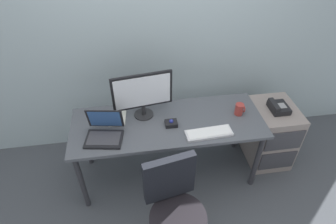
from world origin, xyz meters
The scene contains 12 objects.
ground_plane centered at (0.00, 0.00, 0.00)m, with size 8.00×8.00×0.00m, color #44474D.
back_wall centered at (0.00, 0.68, 1.40)m, with size 6.00×0.10×2.80m, color #9DB0B5.
desk centered at (0.00, 0.00, 0.65)m, with size 1.77×0.66×0.72m.
file_cabinet centered at (1.11, 0.08, 0.34)m, with size 0.42×0.53×0.68m.
desk_phone centered at (1.10, 0.06, 0.71)m, with size 0.17×0.20×0.09m.
office_chair centered at (-0.06, -0.75, 0.42)m, with size 0.52×0.52×0.92m.
monitor_main centered at (-0.21, 0.13, 0.98)m, with size 0.54×0.18×0.45m.
keyboard centered at (0.33, -0.21, 0.74)m, with size 0.42×0.16×0.03m.
laptop centered at (-0.57, -0.10, 0.78)m, with size 0.35×0.32×0.24m.
trackball_mouse centered at (0.02, -0.04, 0.74)m, with size 0.11×0.09×0.07m.
coffee_mug centered at (0.68, 0.02, 0.78)m, with size 0.09×0.08×0.11m.
paper_notepad centered at (-0.46, 0.12, 0.73)m, with size 0.15×0.21×0.01m, color white.
Camera 1 is at (-0.29, -1.93, 2.46)m, focal length 30.48 mm.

